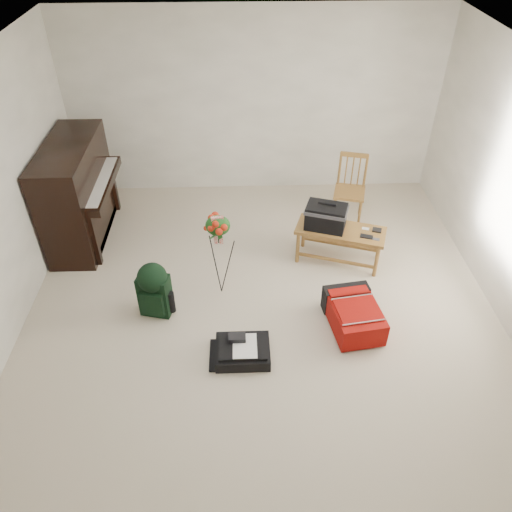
{
  "coord_description": "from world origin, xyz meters",
  "views": [
    {
      "loc": [
        -0.2,
        -3.72,
        3.8
      ],
      "look_at": [
        -0.05,
        0.35,
        0.57
      ],
      "focal_mm": 35.0,
      "sensor_mm": 36.0,
      "label": 1
    }
  ],
  "objects_px": {
    "red_suitcase": "(353,311)",
    "flower_stand": "(219,256)",
    "bench": "(331,223)",
    "dining_chair": "(349,190)",
    "green_backpack": "(154,287)",
    "piano": "(78,195)",
    "black_duffel": "(243,350)"
  },
  "relations": [
    {
      "from": "red_suitcase",
      "to": "flower_stand",
      "type": "height_order",
      "value": "flower_stand"
    },
    {
      "from": "bench",
      "to": "dining_chair",
      "type": "xyz_separation_m",
      "value": [
        0.4,
        0.92,
        -0.12
      ]
    },
    {
      "from": "dining_chair",
      "to": "flower_stand",
      "type": "distance_m",
      "value": 2.18
    },
    {
      "from": "bench",
      "to": "dining_chair",
      "type": "height_order",
      "value": "dining_chair"
    },
    {
      "from": "bench",
      "to": "green_backpack",
      "type": "bearing_deg",
      "value": -138.87
    },
    {
      "from": "flower_stand",
      "to": "piano",
      "type": "bearing_deg",
      "value": 137.42
    },
    {
      "from": "piano",
      "to": "red_suitcase",
      "type": "height_order",
      "value": "piano"
    },
    {
      "from": "dining_chair",
      "to": "green_backpack",
      "type": "xyz_separation_m",
      "value": [
        -2.34,
        -1.72,
        -0.09
      ]
    },
    {
      "from": "piano",
      "to": "dining_chair",
      "type": "relative_size",
      "value": 1.67
    },
    {
      "from": "piano",
      "to": "bench",
      "type": "distance_m",
      "value": 3.08
    },
    {
      "from": "black_duffel",
      "to": "green_backpack",
      "type": "distance_m",
      "value": 1.14
    },
    {
      "from": "dining_chair",
      "to": "black_duffel",
      "type": "relative_size",
      "value": 1.71
    },
    {
      "from": "piano",
      "to": "green_backpack",
      "type": "relative_size",
      "value": 2.36
    },
    {
      "from": "piano",
      "to": "green_backpack",
      "type": "distance_m",
      "value": 1.83
    },
    {
      "from": "dining_chair",
      "to": "piano",
      "type": "bearing_deg",
      "value": -161.07
    },
    {
      "from": "black_duffel",
      "to": "bench",
      "type": "bearing_deg",
      "value": 54.33
    },
    {
      "from": "red_suitcase",
      "to": "black_duffel",
      "type": "relative_size",
      "value": 1.45
    },
    {
      "from": "red_suitcase",
      "to": "dining_chair",
      "type": "bearing_deg",
      "value": 73.1
    },
    {
      "from": "bench",
      "to": "black_duffel",
      "type": "distance_m",
      "value": 1.84
    },
    {
      "from": "piano",
      "to": "green_backpack",
      "type": "bearing_deg",
      "value": -53.79
    },
    {
      "from": "piano",
      "to": "bench",
      "type": "relative_size",
      "value": 1.36
    },
    {
      "from": "black_duffel",
      "to": "green_backpack",
      "type": "xyz_separation_m",
      "value": [
        -0.9,
        0.64,
        0.27
      ]
    },
    {
      "from": "piano",
      "to": "black_duffel",
      "type": "xyz_separation_m",
      "value": [
        1.97,
        -2.1,
        -0.52
      ]
    },
    {
      "from": "green_backpack",
      "to": "flower_stand",
      "type": "relative_size",
      "value": 0.61
    },
    {
      "from": "dining_chair",
      "to": "red_suitcase",
      "type": "distance_m",
      "value": 1.99
    },
    {
      "from": "red_suitcase",
      "to": "flower_stand",
      "type": "relative_size",
      "value": 0.72
    },
    {
      "from": "black_duffel",
      "to": "green_backpack",
      "type": "height_order",
      "value": "green_backpack"
    },
    {
      "from": "bench",
      "to": "flower_stand",
      "type": "bearing_deg",
      "value": -139.72
    },
    {
      "from": "piano",
      "to": "red_suitcase",
      "type": "xyz_separation_m",
      "value": [
        3.12,
        -1.69,
        -0.44
      ]
    },
    {
      "from": "piano",
      "to": "flower_stand",
      "type": "distance_m",
      "value": 2.1
    },
    {
      "from": "bench",
      "to": "flower_stand",
      "type": "distance_m",
      "value": 1.36
    },
    {
      "from": "bench",
      "to": "green_backpack",
      "type": "height_order",
      "value": "bench"
    }
  ]
}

